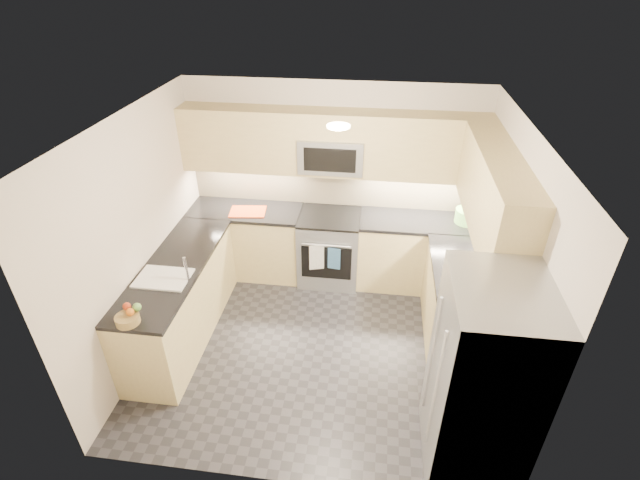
{
  "coord_description": "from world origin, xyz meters",
  "views": [
    {
      "loc": [
        0.54,
        -3.74,
        3.7
      ],
      "look_at": [
        0.0,
        0.35,
        1.15
      ],
      "focal_mm": 26.0,
      "sensor_mm": 36.0,
      "label": 1
    }
  ],
  "objects": [
    {
      "name": "floor",
      "position": [
        0.0,
        0.0,
        0.0
      ],
      "size": [
        3.6,
        3.2,
        0.0
      ],
      "primitive_type": "cube",
      "color": "#232227",
      "rests_on": "ground"
    },
    {
      "name": "ceiling",
      "position": [
        0.0,
        0.0,
        2.5
      ],
      "size": [
        3.6,
        3.2,
        0.02
      ],
      "primitive_type": "cube",
      "color": "beige",
      "rests_on": "wall_back"
    },
    {
      "name": "wall_back",
      "position": [
        0.0,
        1.6,
        1.25
      ],
      "size": [
        3.6,
        0.02,
        2.5
      ],
      "primitive_type": "cube",
      "color": "beige",
      "rests_on": "floor"
    },
    {
      "name": "wall_front",
      "position": [
        0.0,
        -1.6,
        1.25
      ],
      "size": [
        3.6,
        0.02,
        2.5
      ],
      "primitive_type": "cube",
      "color": "beige",
      "rests_on": "floor"
    },
    {
      "name": "wall_left",
      "position": [
        -1.8,
        0.0,
        1.25
      ],
      "size": [
        0.02,
        3.2,
        2.5
      ],
      "primitive_type": "cube",
      "color": "beige",
      "rests_on": "floor"
    },
    {
      "name": "wall_right",
      "position": [
        1.8,
        0.0,
        1.25
      ],
      "size": [
        0.02,
        3.2,
        2.5
      ],
      "primitive_type": "cube",
      "color": "beige",
      "rests_on": "floor"
    },
    {
      "name": "base_cab_back_left",
      "position": [
        -1.09,
        1.3,
        0.45
      ],
      "size": [
        1.42,
        0.6,
        0.9
      ],
      "primitive_type": "cube",
      "color": "#D7C281",
      "rests_on": "floor"
    },
    {
      "name": "base_cab_back_right",
      "position": [
        1.09,
        1.3,
        0.45
      ],
      "size": [
        1.42,
        0.6,
        0.9
      ],
      "primitive_type": "cube",
      "color": "#D7C281",
      "rests_on": "floor"
    },
    {
      "name": "base_cab_right",
      "position": [
        1.5,
        0.15,
        0.45
      ],
      "size": [
        0.6,
        1.7,
        0.9
      ],
      "primitive_type": "cube",
      "color": "#D7C281",
      "rests_on": "floor"
    },
    {
      "name": "base_cab_peninsula",
      "position": [
        -1.5,
        0.0,
        0.45
      ],
      "size": [
        0.6,
        2.0,
        0.9
      ],
      "primitive_type": "cube",
      "color": "#D7C281",
      "rests_on": "floor"
    },
    {
      "name": "countertop_back_left",
      "position": [
        -1.09,
        1.3,
        0.92
      ],
      "size": [
        1.42,
        0.63,
        0.04
      ],
      "primitive_type": "cube",
      "color": "black",
      "rests_on": "base_cab_back_left"
    },
    {
      "name": "countertop_back_right",
      "position": [
        1.09,
        1.3,
        0.92
      ],
      "size": [
        1.42,
        0.63,
        0.04
      ],
      "primitive_type": "cube",
      "color": "black",
      "rests_on": "base_cab_back_right"
    },
    {
      "name": "countertop_right",
      "position": [
        1.5,
        0.15,
        0.92
      ],
      "size": [
        0.63,
        1.7,
        0.04
      ],
      "primitive_type": "cube",
      "color": "black",
      "rests_on": "base_cab_right"
    },
    {
      "name": "countertop_peninsula",
      "position": [
        -1.5,
        0.0,
        0.92
      ],
      "size": [
        0.63,
        2.0,
        0.04
      ],
      "primitive_type": "cube",
      "color": "black",
      "rests_on": "base_cab_peninsula"
    },
    {
      "name": "upper_cab_back",
      "position": [
        0.0,
        1.43,
        1.83
      ],
      "size": [
        3.6,
        0.35,
        0.75
      ],
      "primitive_type": "cube",
      "color": "#D7C281",
      "rests_on": "wall_back"
    },
    {
      "name": "upper_cab_right",
      "position": [
        1.62,
        0.28,
        1.83
      ],
      "size": [
        0.35,
        1.95,
        0.75
      ],
      "primitive_type": "cube",
      "color": "#D7C281",
      "rests_on": "wall_right"
    },
    {
      "name": "backsplash_back",
      "position": [
        0.0,
        1.6,
        1.2
      ],
      "size": [
        3.6,
        0.01,
        0.51
      ],
      "primitive_type": "cube",
      "color": "#BEAE89",
      "rests_on": "wall_back"
    },
    {
      "name": "backsplash_right",
      "position": [
        1.8,
        0.45,
        1.2
      ],
      "size": [
        0.01,
        2.3,
        0.51
      ],
      "primitive_type": "cube",
      "color": "#BEAE89",
      "rests_on": "wall_right"
    },
    {
      "name": "gas_range",
      "position": [
        0.0,
        1.28,
        0.46
      ],
      "size": [
        0.76,
        0.65,
        0.91
      ],
      "primitive_type": "cube",
      "color": "#919498",
      "rests_on": "floor"
    },
    {
      "name": "range_cooktop",
      "position": [
        0.0,
        1.28,
        0.92
      ],
      "size": [
        0.76,
        0.65,
        0.03
      ],
      "primitive_type": "cube",
      "color": "black",
      "rests_on": "gas_range"
    },
    {
      "name": "oven_door_glass",
      "position": [
        0.0,
        0.95,
        0.45
      ],
      "size": [
        0.62,
        0.02,
        0.45
      ],
      "primitive_type": "cube",
      "color": "black",
      "rests_on": "gas_range"
    },
    {
      "name": "oven_handle",
      "position": [
        0.0,
        0.93,
        0.72
      ],
      "size": [
        0.6,
        0.02,
        0.02
      ],
      "primitive_type": "cylinder",
      "rotation": [
        0.0,
        1.57,
        0.0
      ],
      "color": "#B2B5BA",
      "rests_on": "gas_range"
    },
    {
      "name": "microwave",
      "position": [
        0.0,
        1.4,
        1.7
      ],
      "size": [
        0.76,
        0.4,
        0.4
      ],
      "primitive_type": "cube",
      "color": "#93959A",
      "rests_on": "upper_cab_back"
    },
    {
      "name": "microwave_door",
      "position": [
        0.0,
        1.2,
        1.7
      ],
      "size": [
        0.6,
        0.01,
        0.28
      ],
      "primitive_type": "cube",
      "color": "black",
      "rests_on": "microwave"
    },
    {
      "name": "refrigerator",
      "position": [
        1.45,
        -1.15,
        0.9
      ],
      "size": [
        0.7,
        0.9,
        1.8
      ],
      "primitive_type": "cube",
      "color": "#93969A",
      "rests_on": "floor"
    },
    {
      "name": "fridge_handle_left",
      "position": [
        1.08,
        -1.33,
        0.95
      ],
      "size": [
        0.02,
        0.02,
        1.2
      ],
      "primitive_type": "cylinder",
      "color": "#B2B5BA",
      "rests_on": "refrigerator"
    },
    {
      "name": "fridge_handle_right",
      "position": [
        1.08,
        -0.97,
        0.95
      ],
      "size": [
        0.02,
        0.02,
        1.2
      ],
      "primitive_type": "cylinder",
      "color": "#B2B5BA",
      "rests_on": "refrigerator"
    },
    {
      "name": "sink_basin",
      "position": [
        -1.5,
        -0.25,
        0.88
      ],
      "size": [
        0.52,
        0.38,
        0.16
      ],
      "primitive_type": "cube",
      "color": "white",
      "rests_on": "base_cab_peninsula"
    },
    {
      "name": "faucet",
      "position": [
        -1.24,
        -0.25,
        1.08
      ],
      "size": [
        0.03,
        0.03,
        0.28
      ],
      "primitive_type": "cylinder",
      "color": "silver",
      "rests_on": "countertop_peninsula"
    },
    {
      "name": "utensil_bowl",
      "position": [
        1.66,
        1.33,
        1.02
      ],
      "size": [
        0.3,
        0.3,
        0.17
      ],
      "primitive_type": "cylinder",
      "rotation": [
        0.0,
        0.0,
        -0.03
      ],
      "color": "#71C353",
      "rests_on": "countertop_back_right"
    },
    {
      "name": "cutting_board",
      "position": [
        -1.03,
        1.23,
        0.95
      ],
      "size": [
        0.47,
        0.36,
        0.01
      ],
      "primitive_type": "cube",
      "rotation": [
        0.0,
        0.0,
        0.12
      ],
      "color": "#DA4414",
      "rests_on": "countertop_back_left"
    },
    {
      "name": "fruit_basket",
      "position": [
        -1.54,
        -0.91,
        0.98
      ],
      "size": [
        0.24,
        0.24,
        0.08
      ],
      "primitive_type": "cylinder",
      "rotation": [
        0.0,
        0.0,
        0.17
      ],
      "color": "#997F47",
      "rests_on": "countertop_peninsula"
    },
    {
      "name": "fruit_apple",
      "position": [
        -1.57,
        -0.83,
        1.05
      ],
      "size": [
        0.07,
        0.07,
        0.07
      ],
      "primitive_type": "sphere",
      "color": "#B43514",
      "rests_on": "fruit_basket"
    },
    {
      "name": "fruit_pear",
      "position": [
        -1.47,
        -0.82,
        1.05
      ],
      "size": [
        0.08,
        0.08,
        0.08
      ],
      "primitive_type": "sphere",
      "color": "#63A044",
      "rests_on": "fruit_basket"
    },
    {
      "name": "dish_towel_check",
      "position": [
        -0.11,
        0.91,
        0.55
      ],
      "size": [
        0.18,
        0.06,
        0.34
      ],
      "primitive_type": "cube",
      "rotation": [
        0.0,
        0.0,
        0.28
      ],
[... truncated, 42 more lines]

